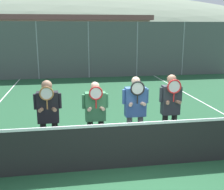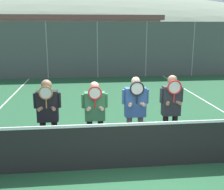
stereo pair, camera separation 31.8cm
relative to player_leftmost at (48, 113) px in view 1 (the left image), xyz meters
The scene contains 11 objects.
ground_plane 2.10m from the player_leftmost, 22.09° to the right, with size 120.00×120.00×0.00m, color #1E4C2D.
hill_distant 53.26m from the player_leftmost, 88.19° to the left, with size 94.31×52.39×18.34m.
clubhouse_building 17.41m from the player_leftmost, 90.50° to the left, with size 14.04×5.50×3.71m.
fence_back 10.34m from the player_leftmost, 80.61° to the left, with size 17.05×0.06×3.15m.
tennis_net 1.90m from the player_leftmost, 22.09° to the right, with size 10.49×0.09×1.08m.
player_leftmost is the anchor object (origin of this frame).
player_center_left 1.03m from the player_leftmost, ahead, with size 0.59×0.34×1.68m.
player_center_right 1.95m from the player_leftmost, ahead, with size 0.61×0.34×1.77m.
player_rightmost 2.78m from the player_leftmost, ahead, with size 0.55×0.34×1.80m.
car_left_of_center 12.62m from the player_leftmost, 84.93° to the left, with size 4.21×2.05×1.75m.
car_center 14.40m from the player_leftmost, 63.87° to the left, with size 4.64×1.91×1.76m.
Camera 1 is at (-1.25, -5.21, 2.84)m, focal length 45.00 mm.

